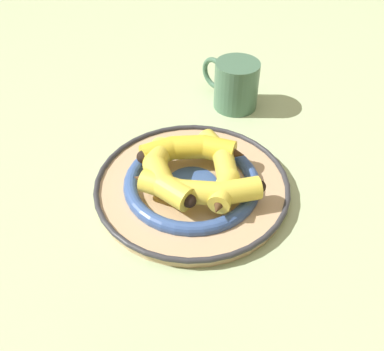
{
  "coord_description": "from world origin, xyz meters",
  "views": [
    {
      "loc": [
        0.49,
        0.2,
        0.52
      ],
      "look_at": [
        0.01,
        -0.03,
        0.03
      ],
      "focal_mm": 42.0,
      "sensor_mm": 36.0,
      "label": 1
    }
  ],
  "objects": [
    {
      "name": "banana_b",
      "position": [
        0.03,
        -0.06,
        0.05
      ],
      "size": [
        0.14,
        0.12,
        0.04
      ],
      "rotation": [
        0.0,
        0.0,
        7.03
      ],
      "color": "yellow",
      "rests_on": "decorative_bowl"
    },
    {
      "name": "banana_a",
      "position": [
        -0.04,
        -0.05,
        0.05
      ],
      "size": [
        0.1,
        0.17,
        0.04
      ],
      "rotation": [
        0.0,
        0.0,
        5.21
      ],
      "color": "yellow",
      "rests_on": "decorative_bowl"
    },
    {
      "name": "decorative_bowl",
      "position": [
        0.01,
        -0.03,
        0.01
      ],
      "size": [
        0.32,
        0.32,
        0.03
      ],
      "color": "tan",
      "rests_on": "ground_plane"
    },
    {
      "name": "banana_c",
      "position": [
        0.05,
        0.0,
        0.05
      ],
      "size": [
        0.09,
        0.2,
        0.04
      ],
      "rotation": [
        0.0,
        0.0,
        8.19
      ],
      "color": "yellow",
      "rests_on": "decorative_bowl"
    },
    {
      "name": "banana_d",
      "position": [
        -0.01,
        0.02,
        0.05
      ],
      "size": [
        0.17,
        0.11,
        0.03
      ],
      "rotation": [
        0.0,
        0.0,
        9.94
      ],
      "color": "yellow",
      "rests_on": "decorative_bowl"
    },
    {
      "name": "ground_plane",
      "position": [
        0.0,
        0.0,
        0.0
      ],
      "size": [
        2.8,
        2.8,
        0.0
      ],
      "primitive_type": "plane",
      "color": "#B2C693"
    },
    {
      "name": "coffee_mug",
      "position": [
        -0.26,
        -0.05,
        0.05
      ],
      "size": [
        0.09,
        0.14,
        0.1
      ],
      "rotation": [
        0.0,
        0.0,
        4.3
      ],
      "color": "#477056",
      "rests_on": "ground_plane"
    }
  ]
}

